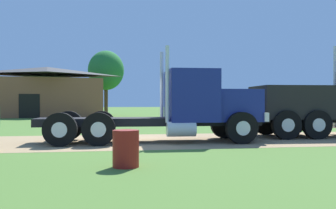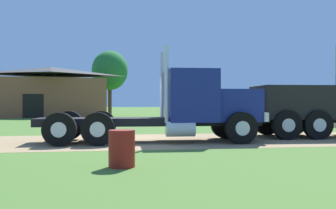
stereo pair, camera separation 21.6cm
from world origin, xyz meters
TOP-DOWN VIEW (x-y plane):
  - ground_plane at (0.00, 0.00)m, footprint 200.00×200.00m
  - dirt_track at (0.00, 0.00)m, footprint 120.00×5.72m
  - truck_foreground_white at (2.32, -0.48)m, footprint 8.26×2.83m
  - steel_barrel at (-0.17, -5.81)m, footprint 0.59×0.59m
  - shed_building at (-6.25, 25.58)m, footprint 11.65×8.23m
  - tree_mid at (-0.39, 31.61)m, footprint 4.22×4.22m

SIDE VIEW (x-z plane):
  - ground_plane at x=0.00m, z-range 0.00..0.00m
  - dirt_track at x=0.00m, z-range 0.00..0.01m
  - steel_barrel at x=-0.17m, z-range 0.00..0.84m
  - truck_foreground_white at x=2.32m, z-range -0.45..2.97m
  - shed_building at x=-6.25m, z-range -0.09..4.89m
  - tree_mid at x=-0.39m, z-range 1.41..8.93m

